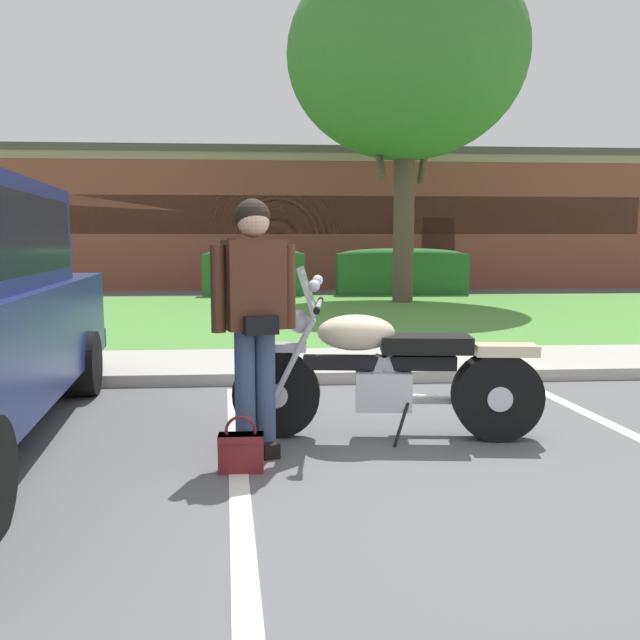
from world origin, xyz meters
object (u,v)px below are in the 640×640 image
(rider_person, at_px, (254,309))
(hedge_left, at_px, (254,272))
(motorcycle, at_px, (397,372))
(brick_building, at_px, (258,222))
(handbag, at_px, (241,449))
(shade_tree, at_px, (406,57))
(hedge_center_left, at_px, (401,271))

(rider_person, height_order, hedge_left, rider_person)
(motorcycle, distance_m, brick_building, 18.34)
(handbag, height_order, shade_tree, shade_tree)
(shade_tree, height_order, hedge_left, shade_tree)
(handbag, bearing_deg, motorcycle, 28.85)
(motorcycle, distance_m, rider_person, 1.17)
(shade_tree, bearing_deg, motorcycle, -101.54)
(motorcycle, height_order, rider_person, rider_person)
(handbag, height_order, brick_building, brick_building)
(handbag, distance_m, brick_building, 18.92)
(shade_tree, xyz_separation_m, hedge_center_left, (0.37, 2.09, -4.70))
(handbag, bearing_deg, hedge_left, 91.55)
(handbag, bearing_deg, rider_person, 74.41)
(rider_person, height_order, handbag, rider_person)
(motorcycle, xyz_separation_m, hedge_left, (-1.43, 11.70, 0.16))
(rider_person, bearing_deg, shade_tree, 73.30)
(motorcycle, xyz_separation_m, rider_person, (-1.01, -0.31, 0.50))
(handbag, bearing_deg, hedge_center_left, 74.42)
(motorcycle, bearing_deg, hedge_left, 96.96)
(hedge_left, distance_m, brick_building, 6.66)
(motorcycle, height_order, hedge_center_left, motorcycle)
(hedge_center_left, bearing_deg, shade_tree, -100.11)
(handbag, distance_m, shade_tree, 11.88)
(hedge_left, height_order, brick_building, brick_building)
(handbag, xyz_separation_m, hedge_left, (-0.33, 12.31, 0.51))
(motorcycle, xyz_separation_m, hedge_center_left, (2.34, 11.70, 0.16))
(handbag, relative_size, hedge_left, 0.14)
(shade_tree, distance_m, brick_building, 9.82)
(hedge_center_left, xyz_separation_m, brick_building, (-3.82, 6.51, 1.42))
(motorcycle, distance_m, hedge_left, 11.79)
(brick_building, bearing_deg, hedge_left, -89.47)
(rider_person, distance_m, hedge_left, 12.02)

